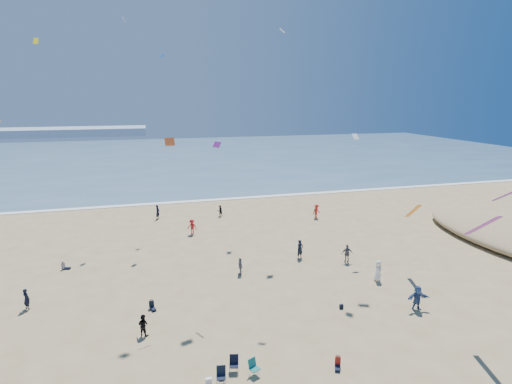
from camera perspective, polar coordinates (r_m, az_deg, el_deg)
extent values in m
cube|color=#476B84|center=(111.63, -12.81, 4.92)|extent=(220.00, 100.00, 0.06)
cube|color=white|center=(62.58, -10.68, -1.42)|extent=(220.00, 1.20, 0.08)
cube|color=#7A8EA8|center=(194.12, -32.03, 7.15)|extent=(110.00, 20.00, 3.20)
ellipsoid|color=tan|center=(53.05, 32.36, -5.30)|extent=(10.00, 22.00, 2.20)
imported|color=white|center=(37.21, 17.03, -10.71)|extent=(0.74, 1.00, 1.86)
imported|color=slate|center=(40.31, 12.89, -8.57)|extent=(1.14, 0.65, 1.83)
imported|color=red|center=(47.70, -9.12, -4.94)|extent=(1.35, 1.20, 1.82)
imported|color=black|center=(40.44, 6.31, -8.14)|extent=(0.82, 0.68, 1.94)
imported|color=black|center=(35.85, -29.96, -13.10)|extent=(0.72, 0.71, 1.67)
imported|color=red|center=(53.94, 8.62, -2.73)|extent=(1.38, 1.08, 1.87)
imported|color=black|center=(54.31, -5.19, -2.69)|extent=(0.92, 0.82, 1.56)
imported|color=black|center=(29.40, -15.83, -17.81)|extent=(0.94, 0.89, 1.52)
imported|color=gray|center=(36.87, -2.28, -10.54)|extent=(0.46, 0.97, 1.61)
imported|color=black|center=(54.51, -13.86, -2.79)|extent=(0.73, 0.82, 1.89)
imported|color=#2F4D83|center=(33.54, 22.05, -13.84)|extent=(1.80, 0.66, 1.91)
cube|color=white|center=(24.92, -6.77, -25.28)|extent=(0.35, 0.20, 0.40)
cube|color=black|center=(25.26, -4.88, -24.66)|extent=(0.30, 0.22, 0.38)
cube|color=black|center=(32.38, 12.10, -15.69)|extent=(0.28, 0.18, 0.34)
cube|color=white|center=(51.79, -18.39, 22.40)|extent=(0.29, 0.55, 0.69)
cube|color=white|center=(45.70, 3.77, 22.01)|extent=(0.75, 0.85, 0.44)
cube|color=yellow|center=(46.51, -28.96, 18.37)|extent=(0.54, 0.56, 0.52)
cube|color=blue|center=(47.67, -13.25, 18.42)|extent=(0.67, 0.76, 0.29)
cube|color=#C95224|center=(30.21, -12.23, 7.04)|extent=(0.78, 0.45, 0.59)
cube|color=silver|center=(41.77, 14.01, 7.71)|extent=(0.63, 0.58, 0.53)
cube|color=#86218D|center=(30.90, -5.60, 6.75)|extent=(0.60, 0.82, 0.43)
cube|color=purple|center=(28.94, 29.58, -4.25)|extent=(0.35, 3.14, 2.21)
cube|color=orange|center=(38.22, 21.53, -2.56)|extent=(0.35, 2.64, 1.87)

